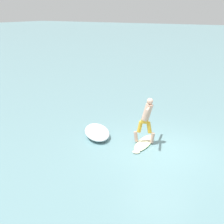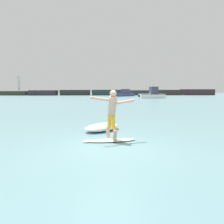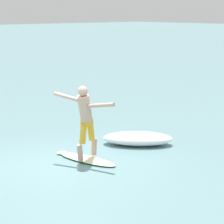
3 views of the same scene
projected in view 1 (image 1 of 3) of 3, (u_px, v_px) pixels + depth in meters
ground_plane at (159, 149)px, 11.63m from camera, size 200.00×200.00×0.00m
surfboard at (144, 143)px, 12.04m from camera, size 1.93×0.75×0.20m
surfer at (147, 117)px, 11.71m from camera, size 1.59×0.86×1.78m
wave_foam_at_tail at (97, 132)px, 12.76m from camera, size 2.03×1.99×0.34m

